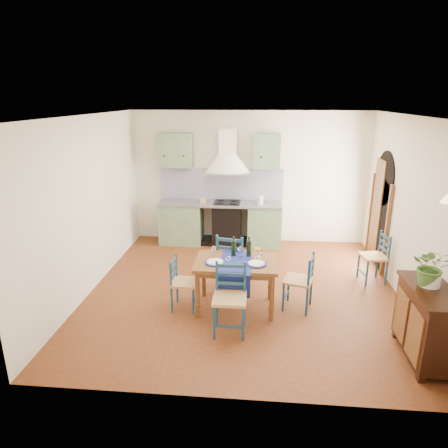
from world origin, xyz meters
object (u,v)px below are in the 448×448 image
(chair_near, at_px, (230,298))
(potted_plant, at_px, (432,267))
(dining_table, at_px, (236,267))
(sideboard, at_px, (427,321))

(chair_near, xyz_separation_m, potted_plant, (2.38, -0.30, 0.68))
(dining_table, height_order, chair_near, dining_table)
(sideboard, bearing_deg, potted_plant, 98.39)
(chair_near, relative_size, potted_plant, 1.99)
(chair_near, bearing_deg, dining_table, 85.81)
(sideboard, height_order, potted_plant, potted_plant)
(sideboard, bearing_deg, dining_table, 156.45)
(potted_plant, bearing_deg, chair_near, 172.73)
(dining_table, bearing_deg, chair_near, -94.19)
(dining_table, distance_m, potted_plant, 2.56)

